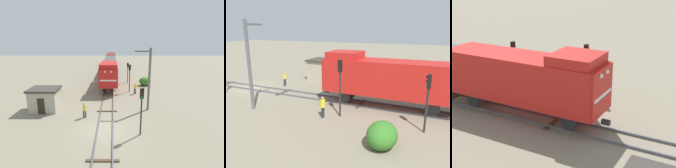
{
  "view_description": "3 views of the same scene",
  "coord_description": "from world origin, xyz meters",
  "views": [
    {
      "loc": [
        0.74,
        -15.02,
        8.37
      ],
      "look_at": [
        0.57,
        10.94,
        1.74
      ],
      "focal_mm": 28.0,
      "sensor_mm": 36.0,
      "label": 1
    },
    {
      "loc": [
        18.16,
        19.14,
        6.8
      ],
      "look_at": [
        0.89,
        11.28,
        1.91
      ],
      "focal_mm": 35.0,
      "sensor_mm": 36.0,
      "label": 2
    },
    {
      "loc": [
        -17.11,
        3.21,
        9.79
      ],
      "look_at": [
        0.48,
        12.72,
        2.57
      ],
      "focal_mm": 55.0,
      "sensor_mm": 36.0,
      "label": 3
    }
  ],
  "objects": [
    {
      "name": "traffic_signal_mid",
      "position": [
        3.4,
        12.58,
        3.11
      ],
      "size": [
        0.32,
        0.34,
        4.5
      ],
      "color": "#262628",
      "rests_on": "ground"
    },
    {
      "name": "traffic_signal_far",
      "position": [
        3.6,
        18.84,
        2.77
      ],
      "size": [
        0.32,
        0.34,
        3.97
      ],
      "color": "#262628",
      "rests_on": "ground"
    },
    {
      "name": "locomotive",
      "position": [
        0.0,
        15.28,
        2.77
      ],
      "size": [
        2.9,
        11.6,
        4.6
      ],
      "color": "red",
      "rests_on": "railway_track"
    },
    {
      "name": "bush_mid",
      "position": [
        6.69,
        16.71,
        0.79
      ],
      "size": [
        2.19,
        1.79,
        1.59
      ],
      "primitive_type": "ellipsoid",
      "color": "#357526",
      "rests_on": "ground"
    },
    {
      "name": "worker_by_signal",
      "position": [
        4.2,
        11.49,
        1.0
      ],
      "size": [
        0.38,
        0.38,
        1.7
      ],
      "rotation": [
        0.0,
        0.0,
        5.95
      ],
      "color": "#262B38",
      "rests_on": "ground"
    }
  ]
}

